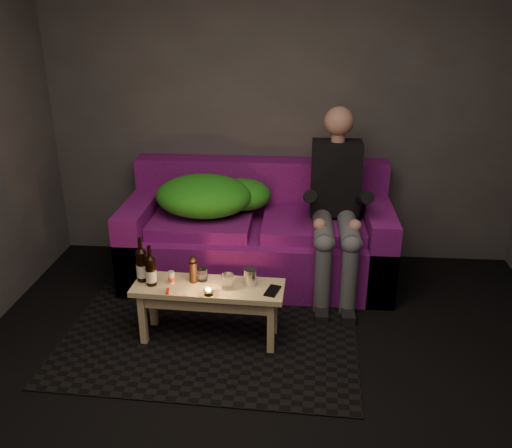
{
  "coord_description": "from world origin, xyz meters",
  "views": [
    {
      "loc": [
        0.13,
        -2.27,
        2.13
      ],
      "look_at": [
        -0.17,
        1.45,
        0.6
      ],
      "focal_mm": 38.0,
      "sensor_mm": 36.0,
      "label": 1
    }
  ],
  "objects": [
    {
      "name": "tumbler_front",
      "position": [
        -0.3,
        0.8,
        0.46
      ],
      "size": [
        0.11,
        0.11,
        0.1
      ],
      "primitive_type": "cylinder",
      "rotation": [
        0.0,
        0.0,
        -0.41
      ],
      "color": "white",
      "rests_on": "coffee_table"
    },
    {
      "name": "tealight",
      "position": [
        -0.41,
        0.72,
        0.43
      ],
      "size": [
        0.06,
        0.06,
        0.05
      ],
      "color": "white",
      "rests_on": "coffee_table"
    },
    {
      "name": "smartphone",
      "position": [
        -0.01,
        0.79,
        0.41
      ],
      "size": [
        0.11,
        0.17,
        0.01
      ],
      "primitive_type": "cube",
      "rotation": [
        0.0,
        0.0,
        -0.27
      ],
      "color": "black",
      "rests_on": "coffee_table"
    },
    {
      "name": "sofa",
      "position": [
        -0.18,
        1.82,
        0.33
      ],
      "size": [
        2.12,
        0.95,
        0.91
      ],
      "color": "#600D62",
      "rests_on": "floor"
    },
    {
      "name": "floor",
      "position": [
        0.0,
        0.0,
        0.0
      ],
      "size": [
        4.5,
        4.5,
        0.0
      ],
      "primitive_type": "plane",
      "color": "black",
      "rests_on": "ground"
    },
    {
      "name": "room",
      "position": [
        0.0,
        0.47,
        1.64
      ],
      "size": [
        4.5,
        4.5,
        4.5
      ],
      "color": "silver",
      "rests_on": "ground"
    },
    {
      "name": "steel_cup",
      "position": [
        -0.16,
        0.87,
        0.47
      ],
      "size": [
        0.1,
        0.1,
        0.12
      ],
      "primitive_type": "cylinder",
      "rotation": [
        0.0,
        0.0,
        0.14
      ],
      "color": "silver",
      "rests_on": "coffee_table"
    },
    {
      "name": "rug",
      "position": [
        -0.43,
        0.88,
        0.0
      ],
      "size": [
        2.05,
        1.53,
        0.01
      ],
      "primitive_type": "cube",
      "rotation": [
        0.0,
        0.0,
        -0.04
      ],
      "color": "black",
      "rests_on": "floor"
    },
    {
      "name": "salt_shaker",
      "position": [
        -0.68,
        0.85,
        0.45
      ],
      "size": [
        0.05,
        0.05,
        0.09
      ],
      "primitive_type": "cylinder",
      "rotation": [
        0.0,
        0.0,
        0.16
      ],
      "color": "silver",
      "rests_on": "coffee_table"
    },
    {
      "name": "person",
      "position": [
        0.43,
        1.65,
        0.73
      ],
      "size": [
        0.38,
        0.88,
        1.42
      ],
      "color": "black",
      "rests_on": "sofa"
    },
    {
      "name": "tumbler_back",
      "position": [
        -0.48,
        0.9,
        0.45
      ],
      "size": [
        0.09,
        0.09,
        0.08
      ],
      "primitive_type": "cylinder",
      "rotation": [
        0.0,
        0.0,
        0.34
      ],
      "color": "white",
      "rests_on": "coffee_table"
    },
    {
      "name": "beer_bottle_a",
      "position": [
        -0.88,
        0.87,
        0.52
      ],
      "size": [
        0.08,
        0.08,
        0.31
      ],
      "color": "black",
      "rests_on": "coffee_table"
    },
    {
      "name": "red_lighter",
      "position": [
        -0.68,
        0.73,
        0.41
      ],
      "size": [
        0.03,
        0.07,
        0.01
      ],
      "primitive_type": "cube",
      "rotation": [
        0.0,
        0.0,
        0.16
      ],
      "color": "red",
      "rests_on": "coffee_table"
    },
    {
      "name": "coffee_table",
      "position": [
        -0.43,
        0.83,
        0.34
      ],
      "size": [
        1.01,
        0.36,
        0.41
      ],
      "rotation": [
        0.0,
        0.0,
        -0.04
      ],
      "color": "tan",
      "rests_on": "rug"
    },
    {
      "name": "beer_bottle_b",
      "position": [
        -0.81,
        0.82,
        0.51
      ],
      "size": [
        0.07,
        0.07,
        0.28
      ],
      "color": "black",
      "rests_on": "coffee_table"
    },
    {
      "name": "pepper_mill",
      "position": [
        -0.54,
        0.88,
        0.48
      ],
      "size": [
        0.07,
        0.07,
        0.14
      ],
      "primitive_type": "cylinder",
      "rotation": [
        0.0,
        0.0,
        -0.36
      ],
      "color": "black",
      "rests_on": "coffee_table"
    },
    {
      "name": "green_blanket",
      "position": [
        -0.56,
        1.81,
        0.69
      ],
      "size": [
        0.93,
        0.64,
        0.32
      ],
      "color": "#239B1C",
      "rests_on": "sofa"
    }
  ]
}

